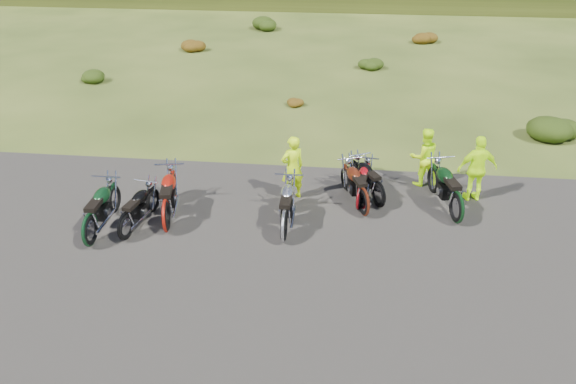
# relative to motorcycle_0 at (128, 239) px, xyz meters

# --- Properties ---
(ground) EXTENTS (300.00, 300.00, 0.00)m
(ground) POSITION_rel_motorcycle_0_xyz_m (3.23, 0.25, 0.00)
(ground) COLOR #303F15
(ground) RESTS_ON ground
(gravel_pad) EXTENTS (20.00, 12.00, 0.04)m
(gravel_pad) POSITION_rel_motorcycle_0_xyz_m (3.23, -1.75, 0.00)
(gravel_pad) COLOR black
(gravel_pad) RESTS_ON ground
(shrub_1) EXTENTS (1.03, 1.03, 0.61)m
(shrub_1) POSITION_rel_motorcycle_0_xyz_m (-5.87, 11.55, 0.31)
(shrub_1) COLOR #1D340D
(shrub_1) RESTS_ON ground
(shrub_2) EXTENTS (1.30, 1.30, 0.77)m
(shrub_2) POSITION_rel_motorcycle_0_xyz_m (-2.97, 16.85, 0.38)
(shrub_2) COLOR #5C2B0B
(shrub_2) RESTS_ON ground
(shrub_3) EXTENTS (1.56, 1.56, 0.92)m
(shrub_3) POSITION_rel_motorcycle_0_xyz_m (-0.07, 22.15, 0.46)
(shrub_3) COLOR #1D340D
(shrub_3) RESTS_ON ground
(shrub_4) EXTENTS (0.77, 0.77, 0.45)m
(shrub_4) POSITION_rel_motorcycle_0_xyz_m (2.83, 9.45, 0.23)
(shrub_4) COLOR #5C2B0B
(shrub_4) RESTS_ON ground
(shrub_5) EXTENTS (1.03, 1.03, 0.61)m
(shrub_5) POSITION_rel_motorcycle_0_xyz_m (5.73, 14.75, 0.31)
(shrub_5) COLOR #1D340D
(shrub_5) RESTS_ON ground
(shrub_6) EXTENTS (1.30, 1.30, 0.77)m
(shrub_6) POSITION_rel_motorcycle_0_xyz_m (8.63, 20.05, 0.38)
(shrub_6) COLOR #5C2B0B
(shrub_6) RESTS_ON ground
(shrub_7) EXTENTS (1.56, 1.56, 0.92)m
(shrub_7) POSITION_rel_motorcycle_0_xyz_m (11.53, 7.35, 0.46)
(shrub_7) COLOR #1D340D
(shrub_7) RESTS_ON ground
(motorcycle_0) EXTENTS (0.94, 1.97, 0.99)m
(motorcycle_0) POSITION_rel_motorcycle_0_xyz_m (0.00, 0.00, 0.00)
(motorcycle_0) COLOR black
(motorcycle_0) RESTS_ON ground
(motorcycle_1) EXTENTS (1.12, 2.32, 1.17)m
(motorcycle_1) POSITION_rel_motorcycle_0_xyz_m (0.80, 0.44, 0.00)
(motorcycle_1) COLOR maroon
(motorcycle_1) RESTS_ON ground
(motorcycle_2) EXTENTS (0.75, 2.18, 1.14)m
(motorcycle_2) POSITION_rel_motorcycle_0_xyz_m (-0.70, -0.32, 0.00)
(motorcycle_2) COLOR black
(motorcycle_2) RESTS_ON ground
(motorcycle_3) EXTENTS (0.74, 2.14, 1.11)m
(motorcycle_3) POSITION_rel_motorcycle_0_xyz_m (3.56, 0.34, 0.00)
(motorcycle_3) COLOR #B4B4B9
(motorcycle_3) RESTS_ON ground
(motorcycle_4) EXTENTS (1.31, 2.12, 1.05)m
(motorcycle_4) POSITION_rel_motorcycle_0_xyz_m (5.36, 1.68, 0.00)
(motorcycle_4) COLOR #49190C
(motorcycle_4) RESTS_ON ground
(motorcycle_5) EXTENTS (1.46, 2.01, 1.01)m
(motorcycle_5) POSITION_rel_motorcycle_0_xyz_m (5.73, 2.14, 0.00)
(motorcycle_5) COLOR black
(motorcycle_5) RESTS_ON ground
(motorcycle_6) EXTENTS (0.92, 1.93, 0.97)m
(motorcycle_6) POSITION_rel_motorcycle_0_xyz_m (5.26, 1.97, 0.00)
(motorcycle_6) COLOR maroon
(motorcycle_6) RESTS_ON ground
(motorcycle_7) EXTENTS (1.27, 2.35, 1.17)m
(motorcycle_7) POSITION_rel_motorcycle_0_xyz_m (7.54, 1.60, 0.00)
(motorcycle_7) COLOR black
(motorcycle_7) RESTS_ON ground
(person_middle) EXTENTS (0.74, 0.68, 1.70)m
(person_middle) POSITION_rel_motorcycle_0_xyz_m (3.54, 2.36, 0.85)
(person_middle) COLOR #CBFF0D
(person_middle) RESTS_ON ground
(person_right_a) EXTENTS (0.91, 0.79, 1.60)m
(person_right_a) POSITION_rel_motorcycle_0_xyz_m (6.93, 3.53, 0.80)
(person_right_a) COLOR #CBFF0D
(person_right_a) RESTS_ON ground
(person_right_b) EXTENTS (1.08, 0.63, 1.74)m
(person_right_b) POSITION_rel_motorcycle_0_xyz_m (8.17, 2.80, 0.87)
(person_right_b) COLOR #CBFF0D
(person_right_b) RESTS_ON ground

